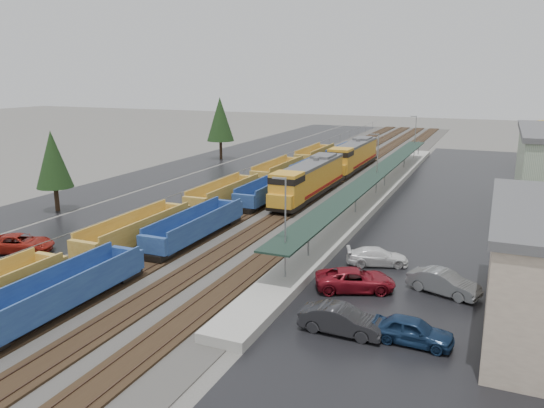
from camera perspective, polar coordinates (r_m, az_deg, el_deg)
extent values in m
cube|color=#302D2B|center=(78.28, 5.87, 2.78)|extent=(20.00, 160.00, 0.08)
cube|color=black|center=(80.21, 1.77, 3.20)|extent=(2.60, 160.00, 0.15)
cube|color=#473326|center=(80.45, 1.30, 3.31)|extent=(0.08, 160.00, 0.07)
cube|color=#473326|center=(79.93, 2.26, 3.24)|extent=(0.08, 160.00, 0.07)
cube|color=black|center=(78.86, 4.48, 2.98)|extent=(2.60, 160.00, 0.15)
cube|color=#473326|center=(79.07, 3.99, 3.10)|extent=(0.08, 160.00, 0.07)
cube|color=#473326|center=(78.62, 4.98, 3.01)|extent=(0.08, 160.00, 0.07)
cube|color=black|center=(77.69, 7.28, 2.74)|extent=(2.60, 160.00, 0.15)
cube|color=#473326|center=(77.87, 6.77, 2.86)|extent=(0.08, 160.00, 0.07)
cube|color=#473326|center=(77.48, 7.79, 2.78)|extent=(0.08, 160.00, 0.07)
cube|color=black|center=(76.72, 10.15, 2.50)|extent=(2.60, 160.00, 0.15)
cube|color=#473326|center=(76.86, 9.63, 2.62)|extent=(0.08, 160.00, 0.07)
cube|color=#473326|center=(76.54, 10.68, 2.53)|extent=(0.08, 160.00, 0.07)
cube|color=black|center=(83.89, -3.97, 3.54)|extent=(10.00, 160.00, 0.02)
cube|color=black|center=(88.84, -9.73, 3.95)|extent=(9.00, 160.00, 0.02)
cube|color=black|center=(65.23, 19.25, -0.20)|extent=(16.00, 100.00, 0.02)
cube|color=#9E9B93|center=(66.39, 11.10, 0.86)|extent=(3.00, 80.00, 0.70)
cylinder|color=gray|center=(42.67, 3.93, -4.02)|extent=(0.16, 0.16, 2.40)
cylinder|color=gray|center=(56.54, 8.99, 0.31)|extent=(0.16, 0.16, 2.40)
cylinder|color=gray|center=(70.87, 12.03, 2.92)|extent=(0.16, 0.16, 2.40)
cylinder|color=gray|center=(85.44, 14.05, 4.63)|extent=(0.16, 0.16, 2.40)
cylinder|color=gray|center=(100.13, 15.48, 5.85)|extent=(0.16, 0.16, 2.40)
cube|color=black|center=(65.82, 11.21, 3.28)|extent=(2.60, 65.00, 0.15)
cylinder|color=gray|center=(37.57, 1.44, -3.13)|extent=(0.12, 0.12, 8.00)
cube|color=gray|center=(36.80, 0.75, 2.78)|extent=(1.00, 0.15, 0.12)
cylinder|color=gray|center=(65.68, 11.24, 3.97)|extent=(0.12, 0.12, 8.00)
cube|color=gray|center=(65.25, 10.97, 7.38)|extent=(1.00, 0.15, 0.12)
cylinder|color=gray|center=(94.96, 15.13, 6.74)|extent=(0.12, 0.12, 8.00)
cube|color=gray|center=(94.66, 14.98, 9.10)|extent=(1.00, 0.15, 0.12)
cylinder|color=gray|center=(43.39, -27.15, -6.52)|extent=(0.08, 0.08, 2.00)
cylinder|color=gray|center=(48.50, -19.95, -3.75)|extent=(0.08, 0.08, 2.00)
cylinder|color=gray|center=(54.32, -14.24, -1.49)|extent=(0.08, 0.08, 2.00)
cylinder|color=gray|center=(60.64, -9.69, 0.33)|extent=(0.08, 0.08, 2.00)
cylinder|color=gray|center=(67.31, -6.01, 1.79)|extent=(0.08, 0.08, 2.00)
cylinder|color=gray|center=(74.25, -3.01, 2.98)|extent=(0.08, 0.08, 2.00)
cylinder|color=gray|center=(81.38, -0.52, 3.96)|extent=(0.08, 0.08, 2.00)
cylinder|color=gray|center=(88.66, 1.57, 4.78)|extent=(0.08, 0.08, 2.00)
cylinder|color=gray|center=(96.06, 3.34, 5.46)|extent=(0.08, 0.08, 2.00)
cylinder|color=gray|center=(103.54, 4.86, 6.04)|extent=(0.08, 0.08, 2.00)
cylinder|color=gray|center=(111.10, 6.18, 6.54)|extent=(0.08, 0.08, 2.00)
cylinder|color=gray|center=(118.71, 7.33, 6.97)|extent=(0.08, 0.08, 2.00)
cylinder|color=gray|center=(126.38, 8.35, 7.35)|extent=(0.08, 0.08, 2.00)
cylinder|color=gray|center=(134.08, 9.25, 7.69)|extent=(0.08, 0.08, 2.00)
cylinder|color=gray|center=(141.81, 10.05, 7.98)|extent=(0.08, 0.08, 2.00)
cylinder|color=gray|center=(149.58, 10.77, 8.24)|extent=(0.08, 0.08, 2.00)
cube|color=gray|center=(81.22, -0.52, 4.66)|extent=(0.05, 160.00, 0.05)
ellipsoid|color=#4C5F4A|center=(220.32, 9.45, 9.76)|extent=(154.00, 110.00, 19.80)
cylinder|color=#332316|center=(63.83, -22.14, 0.49)|extent=(0.50, 0.50, 2.70)
cone|color=black|center=(63.02, -22.51, 4.48)|extent=(3.96, 3.96, 6.30)
cylinder|color=#332316|center=(96.06, -5.52, 5.81)|extent=(0.50, 0.50, 3.30)
cone|color=black|center=(95.45, -5.60, 9.08)|extent=(4.84, 4.84, 7.70)
cylinder|color=#332316|center=(72.82, 26.90, 1.68)|extent=(0.50, 0.50, 3.00)
cube|color=black|center=(65.46, 4.14, 1.37)|extent=(3.06, 20.39, 0.41)
cube|color=#C7881D|center=(66.06, 4.46, 3.01)|extent=(2.85, 16.31, 3.06)
cube|color=#C7881D|center=(57.76, 1.58, 1.68)|extent=(3.06, 3.26, 3.47)
cube|color=black|center=(57.56, 1.59, 2.67)|extent=(3.11, 3.31, 0.71)
cube|color=#C7881D|center=(56.33, 0.88, 0.31)|extent=(2.85, 1.02, 1.43)
cube|color=#59595B|center=(65.77, 4.49, 4.40)|extent=(2.91, 16.31, 0.36)
cube|color=maroon|center=(66.77, 3.27, 2.07)|extent=(0.04, 16.31, 0.36)
cube|color=maroon|center=(65.86, 5.63, 1.86)|extent=(0.04, 16.31, 0.36)
cube|color=black|center=(65.55, 4.14, 1.02)|extent=(2.24, 6.12, 0.61)
cube|color=black|center=(59.01, 1.86, -0.30)|extent=(2.45, 4.08, 0.51)
cube|color=black|center=(72.16, 6.00, 2.25)|extent=(2.45, 4.08, 0.51)
cylinder|color=#59595B|center=(66.68, 4.78, 4.79)|extent=(0.71, 0.71, 0.51)
cube|color=#59595B|center=(69.56, 5.58, 5.11)|extent=(2.45, 4.08, 0.51)
cube|color=black|center=(85.24, 8.80, 4.16)|extent=(3.06, 20.39, 0.41)
cube|color=#C7881D|center=(85.94, 9.02, 5.40)|extent=(2.85, 16.31, 3.06)
cube|color=#C7881D|center=(77.35, 7.36, 4.68)|extent=(3.06, 3.26, 3.47)
cube|color=black|center=(77.19, 7.38, 5.43)|extent=(3.11, 3.31, 0.71)
cube|color=#C7881D|center=(75.78, 6.95, 3.72)|extent=(2.85, 1.02, 1.43)
cube|color=#59595B|center=(85.73, 9.06, 6.47)|extent=(2.91, 16.31, 0.36)
cube|color=maroon|center=(86.49, 8.06, 4.66)|extent=(0.04, 16.31, 0.36)
cube|color=maroon|center=(85.79, 9.93, 4.52)|extent=(0.04, 16.31, 0.36)
cube|color=black|center=(85.30, 8.79, 3.89)|extent=(2.24, 6.12, 0.61)
cube|color=black|center=(78.50, 7.48, 3.15)|extent=(2.45, 4.08, 0.51)
cube|color=black|center=(92.13, 9.93, 4.64)|extent=(2.45, 4.08, 0.51)
cylinder|color=#59595B|center=(86.67, 9.24, 6.75)|extent=(0.71, 0.71, 0.51)
cube|color=#59595B|center=(89.62, 9.72, 6.93)|extent=(2.45, 4.08, 0.51)
cube|color=#AE8130|center=(41.53, -22.64, -6.00)|extent=(2.76, 0.53, 1.48)
cube|color=black|center=(41.42, -23.24, -7.68)|extent=(2.12, 2.33, 0.53)
cube|color=#AE8130|center=(48.69, -14.31, -3.41)|extent=(2.76, 12.72, 0.26)
cube|color=#AE8130|center=(49.22, -15.60, -2.15)|extent=(0.16, 12.72, 1.91)
cube|color=#AE8130|center=(47.65, -13.11, -2.52)|extent=(0.16, 12.72, 1.91)
cube|color=#AE8130|center=(43.73, -19.58, -4.75)|extent=(2.76, 0.53, 1.48)
cube|color=#AE8130|center=(53.62, -10.12, -0.78)|extent=(2.76, 0.53, 1.48)
cube|color=black|center=(44.57, -18.83, -5.77)|extent=(2.12, 2.33, 0.53)
cube|color=black|center=(53.30, -10.50, -2.07)|extent=(2.12, 2.33, 0.53)
cube|color=#AE8130|center=(62.01, -5.12, 0.66)|extent=(2.76, 12.72, 0.26)
cube|color=#AE8130|center=(62.43, -6.21, 1.62)|extent=(0.16, 12.72, 1.91)
cube|color=#AE8130|center=(61.19, -4.04, 1.42)|extent=(0.16, 12.72, 1.91)
cube|color=#AE8130|center=(56.30, -8.29, -0.01)|extent=(2.76, 0.53, 1.48)
cube|color=#AE8130|center=(67.57, -2.49, 2.44)|extent=(2.76, 0.53, 1.48)
cube|color=black|center=(57.18, -7.87, -0.88)|extent=(2.12, 2.33, 0.53)
cube|color=black|center=(67.13, -2.76, 1.44)|extent=(2.12, 2.33, 0.53)
cube|color=#AE8130|center=(76.54, 0.71, 3.24)|extent=(2.76, 12.72, 0.26)
cube|color=#AE8130|center=(76.88, -0.20, 4.01)|extent=(0.16, 12.72, 1.91)
cube|color=#AE8130|center=(75.89, 1.64, 3.88)|extent=(0.16, 12.72, 1.91)
cube|color=#AE8130|center=(70.49, -1.34, 2.93)|extent=(2.76, 0.53, 1.48)
cube|color=#AE8130|center=(82.44, 2.47, 4.52)|extent=(2.76, 0.53, 1.48)
cube|color=black|center=(71.36, -1.08, 2.20)|extent=(2.12, 2.33, 0.53)
cube|color=black|center=(81.93, 2.28, 3.71)|extent=(2.12, 2.33, 0.53)
cube|color=#AE8130|center=(91.72, 4.67, 4.97)|extent=(2.76, 12.72, 0.26)
cube|color=#AE8130|center=(92.01, 3.89, 5.61)|extent=(0.16, 12.72, 1.91)
cube|color=#AE8130|center=(91.17, 5.47, 5.50)|extent=(0.16, 12.72, 1.91)
cube|color=#AE8130|center=(85.48, 3.26, 4.84)|extent=(2.76, 0.53, 1.48)
cube|color=#AE8130|center=(97.80, 5.92, 5.93)|extent=(2.76, 0.53, 1.48)
cube|color=black|center=(86.34, 3.42, 4.22)|extent=(2.12, 2.33, 0.53)
cube|color=black|center=(97.25, 5.77, 5.26)|extent=(2.12, 2.33, 0.53)
cube|color=navy|center=(36.99, -21.73, -9.60)|extent=(2.67, 12.97, 0.26)
cube|color=navy|center=(37.53, -23.26, -7.89)|extent=(0.15, 12.97, 1.85)
cube|color=navy|center=(35.79, -20.39, -8.67)|extent=(0.15, 12.97, 1.85)
cube|color=navy|center=(41.33, -15.31, -5.56)|extent=(2.67, 0.51, 1.44)
cube|color=black|center=(41.16, -15.84, -7.20)|extent=(2.05, 2.26, 0.51)
cube|color=navy|center=(49.22, -8.15, -2.95)|extent=(2.67, 12.97, 0.26)
cube|color=navy|center=(49.62, -9.46, -1.75)|extent=(0.15, 12.97, 1.85)
cube|color=navy|center=(48.33, -6.89, -2.08)|extent=(0.15, 12.97, 1.85)
cube|color=navy|center=(43.71, -12.74, -4.33)|extent=(2.67, 0.51, 1.44)
cube|color=navy|center=(54.63, -4.55, -0.38)|extent=(2.67, 0.51, 1.44)
cube|color=black|center=(44.58, -12.13, -5.33)|extent=(2.05, 2.26, 0.51)
cube|color=black|center=(54.28, -4.88, -1.60)|extent=(2.05, 2.26, 0.51)
cube|color=navy|center=(63.44, -0.40, 1.00)|extent=(2.67, 12.97, 0.26)
cube|color=navy|center=(63.76, -1.45, 1.91)|extent=(0.15, 12.97, 1.85)
cube|color=navy|center=(62.75, 0.68, 1.72)|extent=(0.15, 12.97, 1.85)
cube|color=navy|center=(57.37, -3.07, 0.34)|extent=(2.67, 0.51, 1.44)
cube|color=navy|center=(69.34, 1.82, 2.71)|extent=(2.67, 0.51, 1.44)
cube|color=black|center=(58.25, -2.75, -0.49)|extent=(2.05, 2.26, 0.51)
cube|color=black|center=(68.90, 1.60, 1.77)|extent=(2.05, 2.26, 0.51)
cube|color=navy|center=(78.59, 4.46, 3.47)|extent=(2.67, 12.97, 0.26)
cube|color=navy|center=(78.85, 3.59, 4.19)|extent=(0.15, 12.97, 1.85)
cube|color=navy|center=(78.03, 5.36, 4.06)|extent=(0.15, 12.97, 1.85)
cube|color=navy|center=(72.26, 2.75, 3.15)|extent=(2.67, 0.51, 1.44)
cube|color=navy|center=(84.74, 5.94, 4.68)|extent=(2.67, 0.51, 1.44)
cube|color=black|center=(73.12, 2.93, 2.46)|extent=(2.05, 2.26, 0.51)
cube|color=black|center=(84.24, 5.77, 3.92)|extent=(2.05, 2.26, 0.51)
cube|color=navy|center=(94.21, 7.73, 5.11)|extent=(2.67, 12.97, 0.26)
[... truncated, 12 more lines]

